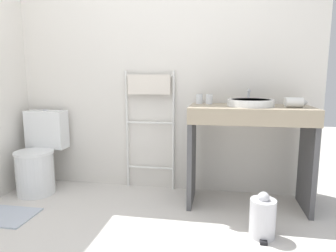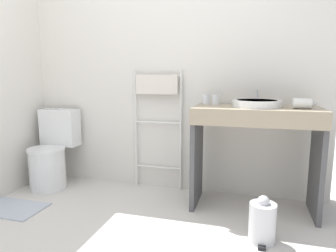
# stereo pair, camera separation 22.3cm
# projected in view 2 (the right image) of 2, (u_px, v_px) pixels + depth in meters

# --- Properties ---
(wall_back) EXTENTS (3.12, 0.12, 2.61)m
(wall_back) POSITION_uv_depth(u_px,v_px,m) (167.00, 61.00, 3.00)
(wall_back) COLOR silver
(wall_back) RESTS_ON ground_plane
(toilet) EXTENTS (0.41, 0.52, 0.81)m
(toilet) POSITION_uv_depth(u_px,v_px,m) (52.00, 154.00, 3.13)
(toilet) COLOR white
(toilet) RESTS_ON ground_plane
(towel_radiator) EXTENTS (0.51, 0.06, 1.21)m
(towel_radiator) POSITION_uv_depth(u_px,v_px,m) (157.00, 102.00, 2.99)
(towel_radiator) COLOR white
(towel_radiator) RESTS_ON ground_plane
(vanity_counter) EXTENTS (1.03, 0.53, 0.90)m
(vanity_counter) POSITION_uv_depth(u_px,v_px,m) (255.00, 141.00, 2.53)
(vanity_counter) COLOR gray
(vanity_counter) RESTS_ON ground_plane
(sink_basin) EXTENTS (0.40, 0.40, 0.06)m
(sink_basin) POSITION_uv_depth(u_px,v_px,m) (257.00, 103.00, 2.48)
(sink_basin) COLOR white
(sink_basin) RESTS_ON vanity_counter
(faucet) EXTENTS (0.02, 0.10, 0.13)m
(faucet) POSITION_uv_depth(u_px,v_px,m) (257.00, 95.00, 2.67)
(faucet) COLOR silver
(faucet) RESTS_ON vanity_counter
(cup_near_wall) EXTENTS (0.06, 0.06, 0.09)m
(cup_near_wall) POSITION_uv_depth(u_px,v_px,m) (206.00, 99.00, 2.77)
(cup_near_wall) COLOR white
(cup_near_wall) RESTS_ON vanity_counter
(cup_near_edge) EXTENTS (0.06, 0.06, 0.09)m
(cup_near_edge) POSITION_uv_depth(u_px,v_px,m) (216.00, 99.00, 2.72)
(cup_near_edge) COLOR white
(cup_near_edge) RESTS_ON vanity_counter
(hair_dryer) EXTENTS (0.18, 0.19, 0.08)m
(hair_dryer) POSITION_uv_depth(u_px,v_px,m) (303.00, 103.00, 2.35)
(hair_dryer) COLOR white
(hair_dryer) RESTS_ON vanity_counter
(trash_bin) EXTENTS (0.19, 0.22, 0.34)m
(trash_bin) POSITION_uv_depth(u_px,v_px,m) (262.00, 222.00, 2.08)
(trash_bin) COLOR silver
(trash_bin) RESTS_ON ground_plane
(bath_mat) EXTENTS (0.56, 0.36, 0.01)m
(bath_mat) POSITION_uv_depth(u_px,v_px,m) (12.00, 208.00, 2.62)
(bath_mat) COLOR #B2BCCC
(bath_mat) RESTS_ON ground_plane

